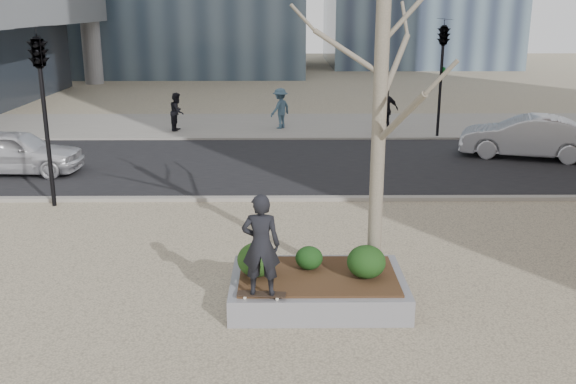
{
  "coord_description": "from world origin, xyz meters",
  "views": [
    {
      "loc": [
        0.39,
        -10.23,
        4.97
      ],
      "look_at": [
        0.5,
        2.0,
        1.4
      ],
      "focal_mm": 40.0,
      "sensor_mm": 36.0,
      "label": 1
    }
  ],
  "objects_px": {
    "planter": "(318,289)",
    "skateboarder": "(261,245)",
    "skateboard": "(262,296)",
    "police_car": "(16,152)"
  },
  "relations": [
    {
      "from": "police_car",
      "to": "skateboard",
      "type": "bearing_deg",
      "value": -138.72
    },
    {
      "from": "planter",
      "to": "police_car",
      "type": "xyz_separation_m",
      "value": [
        -8.71,
        8.89,
        0.47
      ]
    },
    {
      "from": "planter",
      "to": "skateboarder",
      "type": "relative_size",
      "value": 1.8
    },
    {
      "from": "skateboard",
      "to": "planter",
      "type": "bearing_deg",
      "value": 46.04
    },
    {
      "from": "planter",
      "to": "skateboarder",
      "type": "height_order",
      "value": "skateboarder"
    },
    {
      "from": "skateboarder",
      "to": "police_car",
      "type": "height_order",
      "value": "skateboarder"
    },
    {
      "from": "planter",
      "to": "skateboarder",
      "type": "bearing_deg",
      "value": -139.29
    },
    {
      "from": "planter",
      "to": "skateboarder",
      "type": "distance_m",
      "value": 1.69
    },
    {
      "from": "skateboard",
      "to": "skateboarder",
      "type": "xyz_separation_m",
      "value": [
        0.0,
        0.0,
        0.87
      ]
    },
    {
      "from": "skateboarder",
      "to": "planter",
      "type": "bearing_deg",
      "value": -135.74
    }
  ]
}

